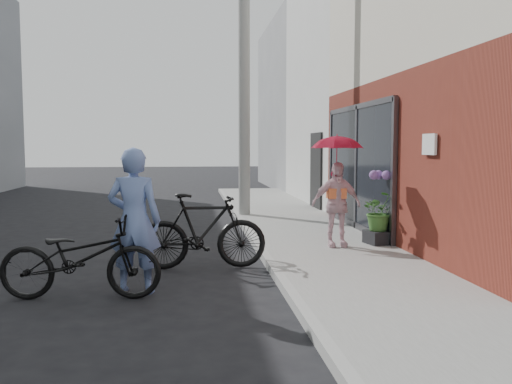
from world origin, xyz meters
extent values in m
plane|color=black|center=(0.00, 0.00, 0.00)|extent=(80.00, 80.00, 0.00)
cube|color=gray|center=(2.10, 2.00, 0.06)|extent=(2.20, 24.00, 0.12)
cube|color=#9E9E99|center=(0.94, 2.00, 0.06)|extent=(0.12, 24.00, 0.12)
cube|color=black|center=(3.16, 3.50, 1.36)|extent=(0.06, 3.80, 2.40)
cube|color=white|center=(3.16, 0.20, 1.82)|extent=(0.04, 0.40, 0.30)
cube|color=silver|center=(7.20, 9.00, 3.50)|extent=(8.00, 6.00, 7.00)
cube|color=gray|center=(7.20, 16.00, 3.50)|extent=(8.00, 8.00, 7.00)
cylinder|color=#9E9E99|center=(1.10, 6.00, 3.50)|extent=(0.28, 0.28, 7.00)
imported|color=#6C84C0|center=(-0.90, -0.49, 0.89)|extent=(0.71, 0.53, 1.78)
imported|color=black|center=(-1.50, -0.70, 0.49)|extent=(1.93, 0.82, 0.99)
imported|color=black|center=(-0.04, 0.72, 0.56)|extent=(1.85, 0.53, 1.11)
imported|color=beige|center=(2.19, 1.57, 0.83)|extent=(0.83, 0.35, 1.41)
imported|color=red|center=(2.19, 1.57, 1.89)|extent=(0.81, 0.81, 0.71)
cube|color=black|center=(3.00, 1.72, 0.23)|extent=(0.50, 0.50, 0.23)
imported|color=#3B6F2C|center=(3.00, 1.72, 0.69)|extent=(0.61, 0.53, 0.68)
camera|label=1|loc=(-0.22, -7.15, 1.80)|focal=38.00mm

